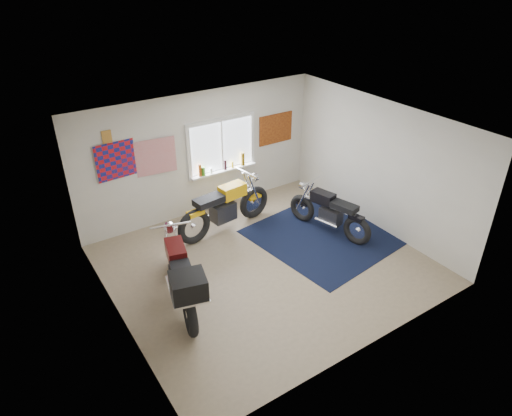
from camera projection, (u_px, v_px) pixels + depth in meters
ground at (266, 264)px, 8.58m from camera, size 5.50×5.50×0.00m
room_shell at (267, 187)px, 7.77m from camera, size 5.50×5.50×5.50m
navy_rug at (323, 236)px, 9.42m from camera, size 2.81×2.89×0.01m
window_assembly at (222, 149)px, 9.94m from camera, size 1.66×0.17×1.26m
oil_bottles at (222, 165)px, 10.03m from camera, size 1.16×0.09×0.30m
flag_display at (107, 137)px, 8.41m from camera, size 1.60×0.10×1.17m
triumph_poster at (276, 129)px, 10.55m from camera, size 0.90×0.03×0.70m
yellow_triumph at (225, 208)px, 9.41m from camera, size 2.30×0.69×1.16m
black_chrome_bike at (329, 213)px, 9.37m from camera, size 0.73×1.94×1.01m
maroon_tourer at (181, 278)px, 7.26m from camera, size 1.02×2.28×1.16m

